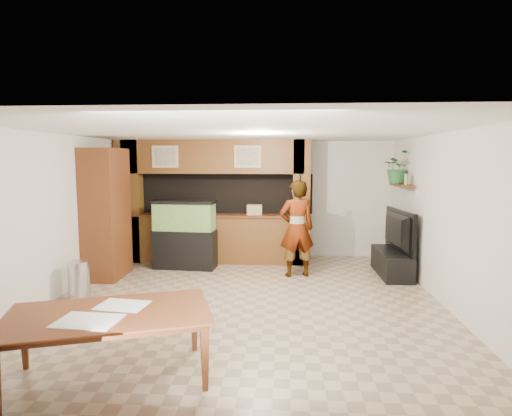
# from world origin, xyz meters

# --- Properties ---
(floor) EXTENTS (6.50, 6.50, 0.00)m
(floor) POSITION_xyz_m (0.00, 0.00, 0.00)
(floor) COLOR tan
(floor) RESTS_ON ground
(ceiling) EXTENTS (6.50, 6.50, 0.00)m
(ceiling) POSITION_xyz_m (0.00, 0.00, 2.60)
(ceiling) COLOR white
(ceiling) RESTS_ON wall_back
(wall_back) EXTENTS (6.00, 0.00, 6.00)m
(wall_back) POSITION_xyz_m (0.00, 3.25, 1.30)
(wall_back) COLOR beige
(wall_back) RESTS_ON floor
(wall_left) EXTENTS (0.00, 6.50, 6.50)m
(wall_left) POSITION_xyz_m (-3.00, 0.00, 1.30)
(wall_left) COLOR beige
(wall_left) RESTS_ON floor
(wall_right) EXTENTS (0.00, 6.50, 6.50)m
(wall_right) POSITION_xyz_m (3.00, 0.00, 1.30)
(wall_right) COLOR beige
(wall_right) RESTS_ON floor
(partition) EXTENTS (4.20, 0.99, 2.60)m
(partition) POSITION_xyz_m (-0.95, 2.64, 1.31)
(partition) COLOR brown
(partition) RESTS_ON floor
(wall_clock) EXTENTS (0.05, 0.25, 0.25)m
(wall_clock) POSITION_xyz_m (-2.97, 1.00, 1.90)
(wall_clock) COLOR black
(wall_clock) RESTS_ON wall_left
(wall_shelf) EXTENTS (0.25, 0.90, 0.04)m
(wall_shelf) POSITION_xyz_m (2.85, 1.95, 1.70)
(wall_shelf) COLOR #602F16
(wall_shelf) RESTS_ON wall_right
(pantry_cabinet) EXTENTS (0.60, 0.98, 2.40)m
(pantry_cabinet) POSITION_xyz_m (-2.70, 1.22, 1.20)
(pantry_cabinet) COLOR #602F16
(pantry_cabinet) RESTS_ON floor
(trash_can) EXTENTS (0.33, 0.33, 0.60)m
(trash_can) POSITION_xyz_m (-2.63, -0.05, 0.30)
(trash_can) COLOR #B2B2B7
(trash_can) RESTS_ON floor
(aquarium) EXTENTS (1.25, 0.47, 1.38)m
(aquarium) POSITION_xyz_m (-1.40, 1.95, 0.67)
(aquarium) COLOR black
(aquarium) RESTS_ON floor
(tv_stand) EXTENTS (0.51, 1.38, 0.46)m
(tv_stand) POSITION_xyz_m (2.65, 1.70, 0.23)
(tv_stand) COLOR black
(tv_stand) RESTS_ON floor
(television) EXTENTS (0.32, 1.39, 0.79)m
(television) POSITION_xyz_m (2.65, 1.70, 0.86)
(television) COLOR black
(television) RESTS_ON tv_stand
(photo_frame) EXTENTS (0.05, 0.16, 0.21)m
(photo_frame) POSITION_xyz_m (2.85, 1.70, 1.82)
(photo_frame) COLOR tan
(photo_frame) RESTS_ON wall_shelf
(potted_plant) EXTENTS (0.73, 0.68, 0.65)m
(potted_plant) POSITION_xyz_m (2.82, 2.17, 2.05)
(potted_plant) COLOR #286631
(potted_plant) RESTS_ON wall_shelf
(person) EXTENTS (0.74, 0.57, 1.82)m
(person) POSITION_xyz_m (0.83, 1.50, 0.91)
(person) COLOR #A27F59
(person) RESTS_ON floor
(microphone) EXTENTS (0.04, 0.10, 0.16)m
(microphone) POSITION_xyz_m (0.88, 1.34, 1.86)
(microphone) COLOR black
(microphone) RESTS_ON person
(dining_table) EXTENTS (2.21, 1.66, 0.69)m
(dining_table) POSITION_xyz_m (-1.12, -2.50, 0.35)
(dining_table) COLOR #602F16
(dining_table) RESTS_ON floor
(newspaper_a) EXTENTS (0.54, 0.42, 0.01)m
(newspaper_a) POSITION_xyz_m (-1.07, -2.25, 0.70)
(newspaper_a) COLOR silver
(newspaper_a) RESTS_ON dining_table
(newspaper_b) EXTENTS (0.60, 0.46, 0.01)m
(newspaper_b) POSITION_xyz_m (-1.23, -2.70, 0.70)
(newspaper_b) COLOR silver
(newspaper_b) RESTS_ON dining_table
(counter_box) EXTENTS (0.32, 0.22, 0.21)m
(counter_box) POSITION_xyz_m (-0.03, 2.45, 1.14)
(counter_box) COLOR tan
(counter_box) RESTS_ON partition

